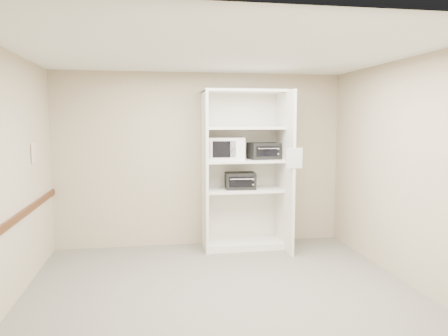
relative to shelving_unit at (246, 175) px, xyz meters
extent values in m
cube|color=slate|center=(-0.67, -1.70, -1.13)|extent=(4.50, 4.00, 0.01)
cube|color=white|center=(-0.67, -1.70, 1.57)|extent=(4.50, 4.00, 0.01)
cube|color=#C9B291|center=(-0.67, 0.30, 0.22)|extent=(4.50, 0.02, 2.70)
cube|color=#C9B291|center=(-0.67, -3.70, 0.22)|extent=(4.50, 0.02, 2.70)
cube|color=#C9B291|center=(-2.92, -1.70, 0.22)|extent=(0.02, 4.00, 2.70)
cube|color=#C9B291|center=(1.58, -1.70, 0.22)|extent=(0.02, 4.00, 2.70)
cube|color=white|center=(-0.65, -0.02, 0.07)|extent=(0.04, 0.60, 2.40)
cube|color=white|center=(0.55, -0.17, 0.07)|extent=(0.04, 0.90, 2.40)
cube|color=white|center=(-0.05, 0.28, 0.07)|extent=(1.24, 0.02, 2.40)
cube|color=white|center=(-0.05, 0.00, -1.08)|extent=(1.16, 0.56, 0.10)
cube|color=white|center=(-0.05, 0.00, -0.23)|extent=(1.16, 0.56, 0.04)
cube|color=white|center=(-0.05, 0.00, 0.22)|extent=(1.16, 0.56, 0.04)
cube|color=white|center=(-0.05, 0.00, 0.72)|extent=(1.16, 0.56, 0.04)
cube|color=white|center=(-0.05, 0.00, 1.27)|extent=(1.24, 0.60, 0.04)
cube|color=white|center=(-0.31, 0.05, 0.41)|extent=(0.61, 0.49, 0.34)
cube|color=black|center=(0.27, 0.01, 0.37)|extent=(0.48, 0.38, 0.25)
cube|color=black|center=(-0.10, -0.02, -0.09)|extent=(0.47, 0.37, 0.25)
cube|color=white|center=(0.55, -0.63, 0.30)|extent=(0.22, 0.01, 0.28)
cube|color=#3F1D0A|center=(-2.89, -1.70, -0.23)|extent=(0.04, 3.98, 0.08)
cube|color=white|center=(-2.90, -0.70, 0.42)|extent=(0.01, 0.18, 0.25)
camera|label=1|loc=(-1.44, -6.50, 0.81)|focal=35.00mm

